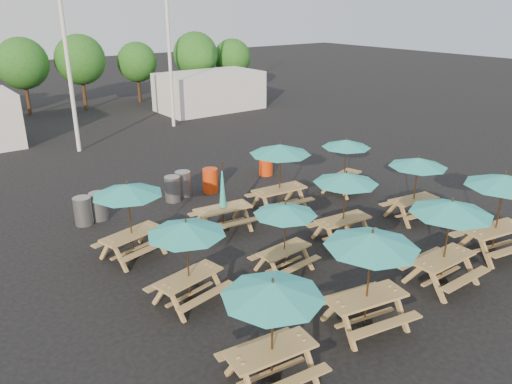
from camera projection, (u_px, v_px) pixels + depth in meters
ground at (283, 237)px, 16.26m from camera, size 120.00×120.00×0.00m
picnic_unit_0 at (273, 296)px, 9.37m from camera, size 2.24×2.24×2.31m
picnic_unit_1 at (186, 233)px, 12.05m from camera, size 2.29×2.29×2.24m
picnic_unit_2 at (128, 194)px, 14.27m from camera, size 2.46×2.46×2.34m
picnic_unit_3 at (371, 246)px, 11.02m from camera, size 2.50×2.50×2.45m
picnic_unit_4 at (285, 214)px, 13.60m from camera, size 1.91×1.91×2.03m
picnic_unit_5 at (223, 202)px, 16.42m from camera, size 2.06×1.85×2.40m
picnic_unit_6 at (451, 213)px, 12.80m from camera, size 2.14×2.14×2.43m
picnic_unit_7 at (346, 182)px, 15.29m from camera, size 2.22×2.22×2.31m
picnic_unit_8 at (280, 153)px, 17.59m from camera, size 2.39×2.39×2.51m
picnic_unit_9 at (504, 186)px, 14.38m from camera, size 2.59×2.59×2.56m
picnic_unit_10 at (418, 166)px, 16.92m from camera, size 2.26×2.26×2.26m
picnic_unit_11 at (346, 147)px, 19.44m from camera, size 2.33×2.33×2.18m
waste_bin_0 at (83, 211)px, 17.00m from camera, size 0.61×0.61×0.98m
waste_bin_1 at (99, 206)px, 17.41m from camera, size 0.61×0.61×0.98m
waste_bin_2 at (183, 184)px, 19.58m from camera, size 0.61×0.61×0.98m
waste_bin_3 at (173, 189)px, 19.02m from camera, size 0.61×0.61×0.98m
waste_bin_4 at (210, 180)px, 19.91m from camera, size 0.61×0.61×0.98m
waste_bin_5 at (266, 164)px, 21.90m from camera, size 0.61×0.61×0.98m
mast_0 at (63, 28)px, 23.48m from camera, size 0.20×0.20×12.00m
mast_1 at (168, 24)px, 28.61m from camera, size 0.20×0.20×12.00m
event_tent_1 at (210, 91)px, 35.05m from camera, size 7.00×4.00×2.60m
tree_3 at (22, 63)px, 32.56m from camera, size 3.36×3.36×5.09m
tree_4 at (80, 60)px, 34.24m from camera, size 3.41×3.41×5.17m
tree_5 at (137, 62)px, 37.15m from camera, size 2.94×2.94×4.45m
tree_6 at (195, 55)px, 37.90m from camera, size 3.38×3.38×5.13m
tree_7 at (232, 58)px, 39.97m from camera, size 2.95×2.95×4.48m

